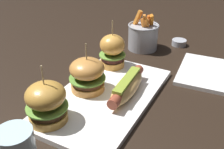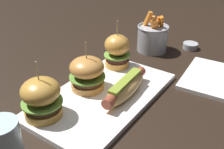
# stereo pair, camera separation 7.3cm
# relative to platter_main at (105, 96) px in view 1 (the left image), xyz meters

# --- Properties ---
(ground_plane) EXTENTS (3.00, 3.00, 0.00)m
(ground_plane) POSITION_rel_platter_main_xyz_m (0.00, 0.00, -0.01)
(ground_plane) COLOR black
(platter_main) EXTENTS (0.41, 0.24, 0.01)m
(platter_main) POSITION_rel_platter_main_xyz_m (0.00, 0.00, 0.00)
(platter_main) COLOR white
(platter_main) RESTS_ON ground
(hot_dog) EXTENTS (0.20, 0.07, 0.05)m
(hot_dog) POSITION_rel_platter_main_xyz_m (0.03, -0.05, 0.03)
(hot_dog) COLOR tan
(hot_dog) RESTS_ON platter_main
(slider_left) EXTENTS (0.10, 0.10, 0.14)m
(slider_left) POSITION_rel_platter_main_xyz_m (-0.15, 0.06, 0.06)
(slider_left) COLOR #C28B39
(slider_left) RESTS_ON platter_main
(slider_center) EXTENTS (0.10, 0.10, 0.14)m
(slider_center) POSITION_rel_platter_main_xyz_m (-0.00, 0.05, 0.05)
(slider_center) COLOR #C6843E
(slider_center) RESTS_ON platter_main
(slider_right) EXTENTS (0.08, 0.08, 0.15)m
(slider_right) POSITION_rel_platter_main_xyz_m (0.15, 0.06, 0.06)
(slider_right) COLOR gold
(slider_right) RESTS_ON platter_main
(fries_bucket) EXTENTS (0.11, 0.11, 0.14)m
(fries_bucket) POSITION_rel_platter_main_xyz_m (0.35, 0.04, 0.04)
(fries_bucket) COLOR #A8AAB2
(fries_bucket) RESTS_ON ground
(sauce_ramekin) EXTENTS (0.05, 0.05, 0.02)m
(sauce_ramekin) POSITION_rel_platter_main_xyz_m (0.45, -0.08, 0.00)
(sauce_ramekin) COLOR #A8AAB2
(sauce_ramekin) RESTS_ON ground
(side_plate) EXTENTS (0.23, 0.23, 0.01)m
(side_plate) POSITION_rel_platter_main_xyz_m (0.27, -0.24, -0.00)
(side_plate) COLOR white
(side_plate) RESTS_ON ground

